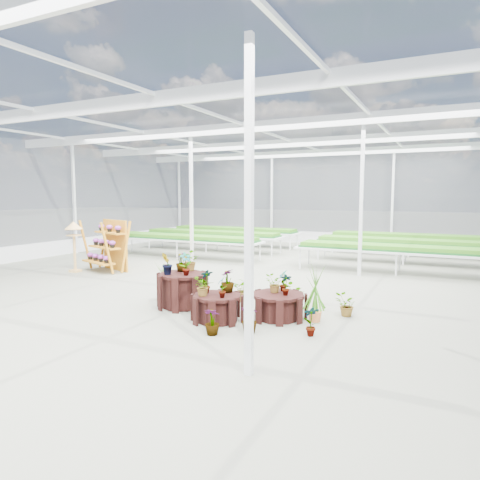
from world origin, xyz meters
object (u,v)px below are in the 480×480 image
at_px(plinth_tall, 183,290).
at_px(plinth_low, 278,306).
at_px(bird_table, 74,247).
at_px(shelf_rack, 105,246).
at_px(plinth_mid, 217,308).

distance_m(plinth_tall, plinth_low, 2.21).
xyz_separation_m(plinth_tall, bird_table, (-5.49, 2.09, 0.44)).
relative_size(plinth_tall, bird_table, 0.67).
bearing_deg(plinth_tall, shelf_rack, 150.67).
bearing_deg(plinth_mid, shelf_rack, 151.21).
height_order(shelf_rack, bird_table, shelf_rack).
relative_size(plinth_mid, bird_table, 0.61).
xyz_separation_m(plinth_mid, shelf_rack, (-5.94, 3.26, 0.56)).
height_order(plinth_mid, plinth_low, plinth_mid).
relative_size(plinth_tall, plinth_mid, 1.11).
distance_m(plinth_tall, plinth_mid, 1.35).
bearing_deg(plinth_tall, plinth_low, 2.60).
bearing_deg(bird_table, plinth_tall, 2.94).
height_order(plinth_tall, bird_table, bird_table).
xyz_separation_m(shelf_rack, bird_table, (-0.75, -0.57, -0.01)).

